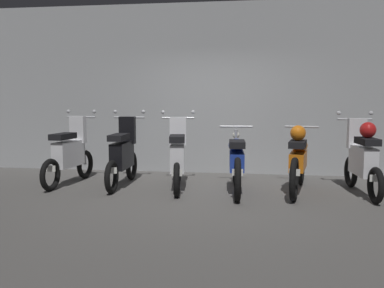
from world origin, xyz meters
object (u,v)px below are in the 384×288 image
motorbike_slot_1 (123,155)px  motorbike_slot_2 (178,157)px  motorbike_slot_5 (362,158)px  motorbike_slot_0 (70,154)px  motorbike_slot_4 (298,160)px  motorbike_slot_3 (236,161)px

motorbike_slot_1 → motorbike_slot_2: 0.97m
motorbike_slot_1 → motorbike_slot_5: bearing=-1.5°
motorbike_slot_0 → motorbike_slot_2: size_ratio=1.00×
motorbike_slot_2 → motorbike_slot_4: (1.95, 0.00, -0.00)m
motorbike_slot_0 → motorbike_slot_3: motorbike_slot_0 is taller
motorbike_slot_2 → motorbike_slot_3: motorbike_slot_2 is taller
motorbike_slot_2 → motorbike_slot_3: size_ratio=0.86×
motorbike_slot_4 → motorbike_slot_0: bearing=178.4°
motorbike_slot_3 → motorbike_slot_5: 1.95m
motorbike_slot_2 → motorbike_slot_5: bearing=-0.4°
motorbike_slot_1 → motorbike_slot_3: (1.94, -0.18, -0.04)m
motorbike_slot_0 → motorbike_slot_4: bearing=-1.6°
motorbike_slot_1 → motorbike_slot_3: bearing=-5.2°
motorbike_slot_3 → motorbike_slot_5: size_ratio=1.16×
motorbike_slot_0 → motorbike_slot_1: bearing=-1.6°
motorbike_slot_1 → motorbike_slot_4: bearing=-1.5°
motorbike_slot_0 → motorbike_slot_5: bearing=-1.5°
motorbike_slot_0 → motorbike_slot_4: motorbike_slot_0 is taller
motorbike_slot_0 → motorbike_slot_5: 4.86m
motorbike_slot_0 → motorbike_slot_4: (3.89, -0.11, -0.00)m
motorbike_slot_1 → motorbike_slot_3: 1.95m
motorbike_slot_0 → motorbike_slot_1: (0.97, -0.03, 0.00)m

